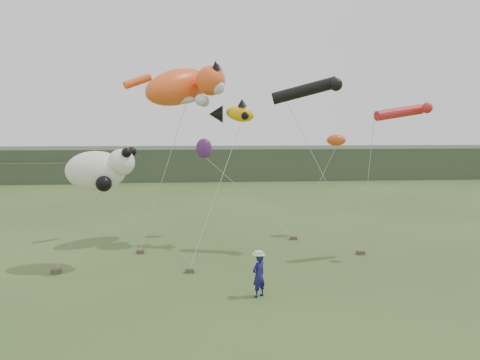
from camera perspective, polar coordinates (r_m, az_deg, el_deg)
The scene contains 9 objects.
ground at distance 19.42m, azimuth 4.20°, elevation -13.65°, with size 120.00×120.00×0.00m, color #385123.
headland at distance 62.88m, azimuth -4.98°, elevation 2.07°, with size 90.00×13.00×4.00m.
festival_attendant at distance 18.77m, azimuth 2.30°, elevation -11.53°, with size 0.64×0.42×1.74m, color #171655.
sandbag_anchors at distance 24.42m, azimuth -3.10°, elevation -9.17°, with size 15.43×6.24×0.20m.
cat_kite at distance 27.27m, azimuth -6.70°, elevation 11.30°, with size 5.89×4.59×3.00m.
fish_kite at distance 26.20m, azimuth -1.07°, elevation 8.11°, with size 2.62×1.73×1.38m.
tube_kites at distance 25.24m, azimuth 12.00°, elevation 9.95°, with size 7.68×3.38×2.39m.
panda_kite at distance 22.85m, azimuth -16.71°, elevation 1.19°, with size 3.29×2.13×2.04m.
misc_kites at distance 28.59m, azimuth 2.42°, elevation 4.30°, with size 9.16×1.16×1.45m.
Camera 1 is at (-2.90, -18.02, 6.66)m, focal length 35.00 mm.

